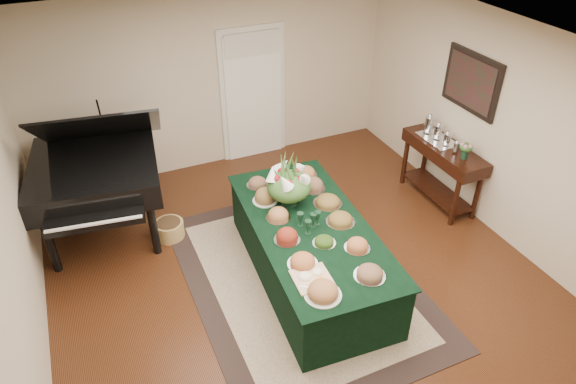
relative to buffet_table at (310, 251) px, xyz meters
name	(u,v)px	position (x,y,z in m)	size (l,w,h in m)	color
ground	(298,278)	(-0.14, 0.00, -0.38)	(6.00, 6.00, 0.00)	black
area_rug	(299,279)	(-0.15, -0.02, -0.37)	(2.46, 3.44, 0.01)	black
kitchen_doorway	(253,96)	(0.46, 2.96, 0.65)	(1.05, 0.07, 2.10)	silver
buffet_table	(310,251)	(0.00, 0.00, 0.00)	(1.40, 2.68, 0.75)	black
food_platters	(308,220)	(-0.01, 0.04, 0.42)	(1.09, 2.31, 0.14)	silver
cutting_board	(312,276)	(-0.36, -0.76, 0.40)	(0.39, 0.39, 0.10)	tan
green_goblets	(310,221)	(-0.03, -0.03, 0.46)	(0.26, 0.24, 0.18)	black
floral_centerpiece	(289,181)	(-0.05, 0.48, 0.68)	(0.53, 0.53, 0.53)	black
grand_piano	(95,171)	(-2.05, 1.85, 0.55)	(1.82, 1.98, 1.83)	black
wicker_basket	(170,230)	(-1.34, 1.38, -0.26)	(0.37, 0.37, 0.23)	#A07B40
mahogany_sideboard	(443,158)	(2.35, 0.67, 0.31)	(0.45, 1.34, 0.88)	black
tea_service	(440,133)	(2.35, 0.82, 0.62)	(0.34, 0.74, 0.30)	silver
pink_bouquet	(466,148)	(2.35, 0.30, 0.66)	(0.18, 0.18, 0.24)	black
wall_painting	(471,82)	(2.57, 0.67, 1.37)	(0.05, 0.95, 0.75)	black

